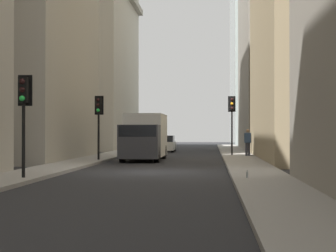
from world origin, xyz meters
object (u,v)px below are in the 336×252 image
delivery_truck (144,136)px  traffic_light_far_junction (232,112)px  discarded_bottle (247,175)px  sedan_white (165,144)px  traffic_light_midblock (99,113)px  traffic_light_foreground (24,102)px  pedestrian (248,141)px

delivery_truck → traffic_light_far_junction: 7.80m
delivery_truck → discarded_bottle: 14.82m
delivery_truck → discarded_bottle: (-13.78, -5.32, -1.21)m
delivery_truck → traffic_light_far_junction: bearing=-46.2°
traffic_light_far_junction → discarded_bottle: size_ratio=15.21×
delivery_truck → sedan_white: bearing=-0.0°
traffic_light_midblock → traffic_light_far_junction: bearing=-48.2°
traffic_light_foreground → traffic_light_midblock: size_ratio=0.98×
delivery_truck → traffic_light_foreground: bearing=169.9°
traffic_light_midblock → pedestrian: size_ratio=2.07×
pedestrian → traffic_light_foreground: bearing=153.5°
sedan_white → discarded_bottle: sedan_white is taller
traffic_light_foreground → discarded_bottle: traffic_light_foreground is taller
traffic_light_midblock → sedan_white: bearing=-8.7°
sedan_white → discarded_bottle: bearing=-169.3°
delivery_truck → traffic_light_far_junction: traffic_light_far_junction is taller
pedestrian → discarded_bottle: pedestrian is taller
delivery_truck → pedestrian: bearing=-59.3°
sedan_white → traffic_light_foreground: (-28.55, 2.54, 2.14)m
delivery_truck → traffic_light_midblock: size_ratio=1.74×
traffic_light_far_junction → pedestrian: bearing=-144.8°
sedan_white → traffic_light_midblock: bearing=171.3°
sedan_white → pedestrian: (-10.42, -6.49, 0.45)m
sedan_white → traffic_light_foreground: traffic_light_foreground is taller
traffic_light_far_junction → pedestrian: traffic_light_far_junction is taller
traffic_light_foreground → pedestrian: size_ratio=2.03×
traffic_light_foreground → traffic_light_far_junction: bearing=-22.3°
sedan_white → traffic_light_midblock: 16.45m
sedan_white → traffic_light_far_junction: (-9.01, -5.49, 2.49)m
traffic_light_midblock → traffic_light_far_junction: size_ratio=0.90×
traffic_light_foreground → traffic_light_far_junction: (19.55, -8.03, 0.36)m
traffic_light_midblock → discarded_bottle: bearing=-146.9°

